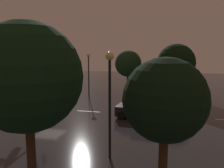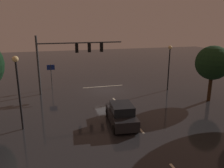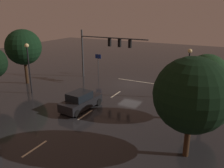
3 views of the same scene
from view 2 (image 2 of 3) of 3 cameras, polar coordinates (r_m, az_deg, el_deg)
name	(u,v)px [view 2 (image 2 of 3)]	position (r m, az deg, el deg)	size (l,w,h in m)	color
ground_plane	(106,90)	(26.86, -1.41, -1.60)	(80.00, 80.00, 0.00)	#232326
traffic_signal_assembly	(71,53)	(25.80, -10.30, 7.68)	(9.45, 0.47, 6.42)	#383A3D
lane_dash_far	(116,101)	(23.20, 1.01, -4.37)	(2.20, 0.16, 0.01)	beige
lane_dash_mid	(138,127)	(17.97, 6.53, -10.57)	(2.20, 0.16, 0.01)	beige
stop_bar	(103,86)	(28.48, -2.26, -0.62)	(5.00, 0.16, 0.01)	beige
car_approaching	(121,114)	(18.06, 2.34, -7.57)	(2.24, 4.49, 1.70)	black
street_lamp_left_kerb	(169,59)	(27.06, 14.11, 5.97)	(0.44, 0.44, 5.22)	black
street_lamp_right_kerb	(18,80)	(17.52, -22.47, 0.96)	(0.44, 0.44, 5.53)	black
route_sign	(51,71)	(28.01, -14.96, 3.07)	(0.90, 0.09, 2.95)	#383A3D
tree_left_far	(213,63)	(24.56, 23.83, 4.81)	(3.36, 3.36, 5.59)	#382314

